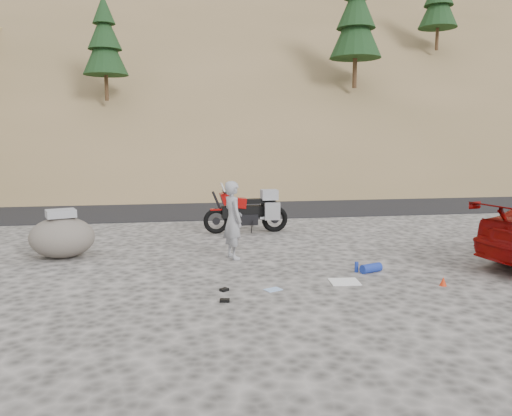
{
  "coord_description": "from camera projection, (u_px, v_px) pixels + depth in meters",
  "views": [
    {
      "loc": [
        -1.05,
        -9.66,
        2.52
      ],
      "look_at": [
        0.68,
        1.02,
        1.0
      ],
      "focal_mm": 35.0,
      "sensor_mm": 36.0,
      "label": 1
    }
  ],
  "objects": [
    {
      "name": "gear_blue_mat",
      "position": [
        371.0,
        268.0,
        9.4
      ],
      "size": [
        0.46,
        0.32,
        0.17
      ],
      "primitive_type": "cylinder",
      "rotation": [
        0.0,
        1.57,
        0.37
      ],
      "color": "navy",
      "rests_on": "ground"
    },
    {
      "name": "road",
      "position": [
        204.0,
        206.0,
        18.75
      ],
      "size": [
        120.0,
        7.0,
        0.05
      ],
      "primitive_type": "cube",
      "color": "black",
      "rests_on": "ground"
    },
    {
      "name": "gear_glove_b",
      "position": [
        224.0,
        290.0,
        8.28
      ],
      "size": [
        0.17,
        0.16,
        0.05
      ],
      "primitive_type": "cube",
      "rotation": [
        0.0,
        0.0,
        0.65
      ],
      "color": "black",
      "rests_on": "ground"
    },
    {
      "name": "gear_funnel",
      "position": [
        443.0,
        281.0,
        8.56
      ],
      "size": [
        0.16,
        0.16,
        0.16
      ],
      "primitive_type": "cone",
      "rotation": [
        0.0,
        0.0,
        0.44
      ],
      "color": "red",
      "rests_on": "ground"
    },
    {
      "name": "gear_bottle",
      "position": [
        357.0,
        267.0,
        9.43
      ],
      "size": [
        0.08,
        0.08,
        0.2
      ],
      "primitive_type": "cylinder",
      "rotation": [
        0.0,
        0.0,
        0.05
      ],
      "color": "navy",
      "rests_on": "ground"
    },
    {
      "name": "man",
      "position": [
        233.0,
        258.0,
        10.55
      ],
      "size": [
        0.55,
        0.68,
        1.64
      ],
      "primitive_type": "imported",
      "rotation": [
        0.0,
        0.0,
        1.86
      ],
      "color": "gray",
      "rests_on": "ground"
    },
    {
      "name": "boulder",
      "position": [
        62.0,
        236.0,
        10.54
      ],
      "size": [
        1.48,
        1.3,
        1.05
      ],
      "rotation": [
        0.0,
        0.0,
        0.13
      ],
      "color": "#504C45",
      "rests_on": "ground"
    },
    {
      "name": "motorcycle",
      "position": [
        250.0,
        211.0,
        13.36
      ],
      "size": [
        2.3,
        0.71,
        1.37
      ],
      "rotation": [
        0.0,
        0.0,
        0.04
      ],
      "color": "black",
      "rests_on": "ground"
    },
    {
      "name": "gear_white_cloth",
      "position": [
        344.0,
        282.0,
        8.79
      ],
      "size": [
        0.54,
        0.49,
        0.02
      ],
      "primitive_type": "cube",
      "rotation": [
        0.0,
        0.0,
        -0.09
      ],
      "color": "white",
      "rests_on": "ground"
    },
    {
      "name": "hillside",
      "position": [
        183.0,
        49.0,
        48.36
      ],
      "size": [
        120.0,
        73.0,
        46.72
      ],
      "color": "brown",
      "rests_on": "ground"
    },
    {
      "name": "ground",
      "position": [
        230.0,
        265.0,
        9.96
      ],
      "size": [
        140.0,
        140.0,
        0.0
      ],
      "primitive_type": "plane",
      "color": "#3C3B38",
      "rests_on": "ground"
    },
    {
      "name": "gear_blue_cloth",
      "position": [
        273.0,
        290.0,
        8.34
      ],
      "size": [
        0.33,
        0.29,
        0.01
      ],
      "primitive_type": "cube",
      "rotation": [
        0.0,
        0.0,
        0.42
      ],
      "color": "#92B2E2",
      "rests_on": "ground"
    },
    {
      "name": "gear_glove_a",
      "position": [
        225.0,
        300.0,
        7.73
      ],
      "size": [
        0.17,
        0.13,
        0.04
      ],
      "primitive_type": "cube",
      "rotation": [
        0.0,
        0.0,
        -0.16
      ],
      "color": "black",
      "rests_on": "ground"
    }
  ]
}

